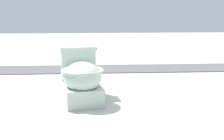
{
  "coord_description": "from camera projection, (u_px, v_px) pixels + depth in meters",
  "views": [
    {
      "loc": [
        3.06,
        0.1,
        0.93
      ],
      "look_at": [
        0.12,
        0.28,
        0.3
      ],
      "focal_mm": 50.0,
      "sensor_mm": 36.0,
      "label": 1
    }
  ],
  "objects": [
    {
      "name": "ground_plane",
      "position": [
        84.0,
        97.0,
        3.17
      ],
      "size": [
        14.0,
        14.0,
        0.0
      ],
      "primitive_type": "plane",
      "color": "#A8A59E"
    },
    {
      "name": "gravel_strip",
      "position": [
        121.0,
        69.0,
        4.51
      ],
      "size": [
        0.56,
        8.0,
        0.01
      ],
      "primitive_type": "cube",
      "color": "#4C4C51",
      "rests_on": "ground"
    },
    {
      "name": "toilet",
      "position": [
        81.0,
        79.0,
        3.01
      ],
      "size": [
        0.69,
        0.48,
        0.52
      ],
      "rotation": [
        0.0,
        0.0,
        0.19
      ],
      "color": "#B2C6B7",
      "rests_on": "ground"
    }
  ]
}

